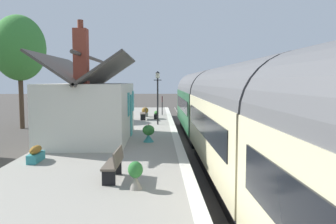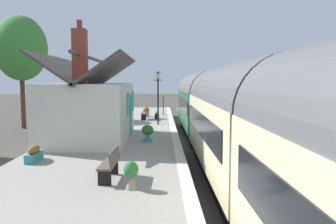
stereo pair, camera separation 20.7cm
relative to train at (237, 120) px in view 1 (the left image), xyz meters
name	(u,v)px [view 1 (the left image)]	position (x,y,z in m)	size (l,w,h in m)	color
ground_plane	(193,142)	(7.66, 0.90, -2.22)	(160.00, 160.00, 0.00)	#423D38
platform	(125,135)	(7.66, 4.98, -1.78)	(32.00, 6.17, 0.88)	gray
platform_edge_coping	(173,128)	(7.66, 2.08, -1.33)	(32.00, 0.36, 0.02)	beige
rail_near	(219,141)	(7.66, -0.72, -2.15)	(52.00, 0.08, 0.14)	gray
rail_far	(196,141)	(7.66, 0.72, -2.15)	(52.00, 0.08, 0.14)	gray
train	(237,120)	(0.00, 0.00, 0.00)	(32.13, 2.73, 4.32)	black
station_building	(91,109)	(3.76, 6.18, 0.13)	(6.84, 3.85, 5.33)	silver
bench_platform_end	(144,113)	(12.20, 4.03, -0.86)	(1.42, 0.50, 0.88)	brown
bench_mid_platform	(114,163)	(-3.05, 4.22, -0.86)	(1.42, 0.49, 0.88)	brown
planter_under_sign	(145,112)	(14.23, 4.01, -0.95)	(0.53, 0.53, 0.79)	gray
planter_by_door	(156,115)	(12.61, 3.13, -1.05)	(0.80, 0.32, 0.61)	black
planter_bench_right	(102,114)	(11.93, 7.04, -0.93)	(0.48, 0.48, 0.83)	black
planter_edge_far	(148,133)	(2.95, 3.42, -0.93)	(0.55, 0.55, 0.85)	teal
planter_corner_building	(135,175)	(-3.91, 3.56, -0.97)	(0.39, 0.39, 0.73)	gray
planter_bench_left	(36,154)	(-0.79, 7.24, -1.07)	(1.00, 0.32, 0.56)	teal
lamp_post_platform	(158,87)	(9.26, 3.00, 1.09)	(0.32, 0.50, 3.45)	black
station_sign_board	(162,101)	(15.66, 2.64, -0.15)	(0.96, 0.06, 1.57)	black
tree_mid_background	(19,48)	(13.99, 13.57, 3.96)	(4.20, 3.90, 8.70)	#4C3828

